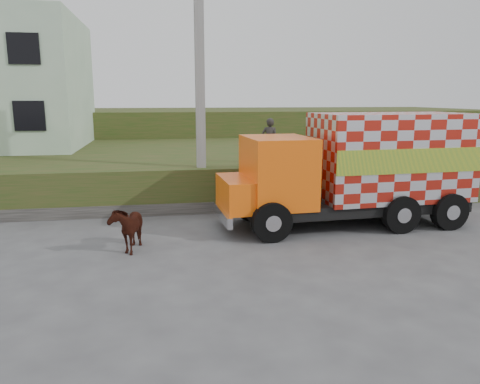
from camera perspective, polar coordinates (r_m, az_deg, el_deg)
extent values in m
plane|color=#474749|center=(12.03, 2.10, -7.11)|extent=(120.00, 120.00, 0.00)
cube|color=#2A4818|center=(21.51, -3.30, 3.21)|extent=(40.00, 12.00, 1.50)
cube|color=#2A4818|center=(33.32, -5.63, 7.40)|extent=(40.00, 12.00, 3.00)
cube|color=#595651|center=(15.79, -8.15, -1.95)|extent=(16.00, 0.50, 0.40)
cube|color=gray|center=(15.82, -4.89, 12.04)|extent=(0.30, 0.30, 8.00)
cube|color=black|center=(14.64, 13.43, -1.42)|extent=(6.84, 2.55, 0.35)
cube|color=#FA5D0D|center=(13.56, 4.58, 2.53)|extent=(1.91, 2.37, 1.98)
cube|color=#FA5D0D|center=(13.38, -0.12, -0.14)|extent=(1.10, 2.13, 0.89)
cube|color=silver|center=(14.96, 17.78, 4.20)|extent=(4.68, 2.62, 2.57)
cube|color=yellow|center=(13.95, 20.28, 3.54)|extent=(4.55, 0.29, 0.69)
cube|color=yellow|center=(16.01, 15.60, 4.77)|extent=(4.55, 0.29, 0.69)
cube|color=silver|center=(13.41, -2.19, -2.72)|extent=(0.27, 2.28, 0.30)
cylinder|color=black|center=(12.60, 3.88, -3.67)|extent=(1.11, 0.41, 1.09)
cylinder|color=black|center=(14.73, 1.35, -1.42)|extent=(1.11, 0.41, 1.09)
cylinder|color=black|center=(14.17, 19.03, -2.58)|extent=(1.11, 0.41, 1.09)
cylinder|color=black|center=(16.10, 14.80, -0.70)|extent=(1.11, 0.41, 1.09)
cylinder|color=black|center=(15.06, 24.17, -2.16)|extent=(1.11, 0.41, 1.09)
cylinder|color=black|center=(16.88, 19.58, -0.43)|extent=(1.11, 0.41, 1.09)
imported|color=#38170E|center=(12.25, -13.57, -4.14)|extent=(0.88, 1.51, 1.20)
imported|color=#2E2C29|center=(16.80, 3.65, 6.25)|extent=(0.70, 0.59, 1.62)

